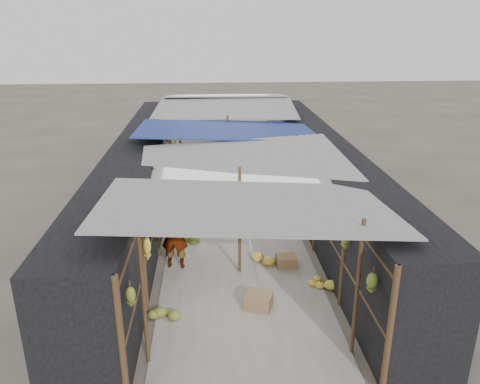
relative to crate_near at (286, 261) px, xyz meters
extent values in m
plane|color=#6B6356|center=(-1.14, -3.16, -0.15)|extent=(80.00, 80.00, 0.00)
cube|color=#9E998E|center=(-1.14, 3.34, -0.14)|extent=(3.60, 16.00, 0.02)
cube|color=black|center=(-3.84, 3.34, 1.00)|extent=(1.40, 15.00, 2.30)
cube|color=black|center=(1.56, 3.34, 1.00)|extent=(1.40, 15.00, 2.30)
cube|color=#96764C|center=(0.00, 0.00, 0.00)|extent=(0.49, 0.39, 0.29)
cube|color=#96764C|center=(-0.85, -1.69, 0.01)|extent=(0.65, 0.59, 0.32)
cube|color=#96764C|center=(-1.26, 5.94, 0.00)|extent=(0.54, 0.47, 0.29)
cylinder|color=black|center=(0.09, 4.46, -0.06)|extent=(0.55, 0.55, 0.16)
imported|color=silver|center=(-2.66, 0.18, 0.73)|extent=(0.69, 0.51, 1.75)
imported|color=#1E4F98|center=(-1.98, 4.15, 0.59)|extent=(0.72, 0.56, 1.47)
imported|color=#4C4842|center=(0.56, 2.50, 0.33)|extent=(0.37, 0.62, 0.95)
cylinder|color=brown|center=(-2.94, -3.16, 1.15)|extent=(0.07, 0.07, 2.60)
cylinder|color=brown|center=(0.66, -3.16, 1.15)|extent=(0.07, 0.07, 2.60)
cylinder|color=brown|center=(-1.14, -0.16, 1.15)|extent=(0.07, 0.07, 2.60)
cylinder|color=brown|center=(-2.94, 2.84, 1.15)|extent=(0.07, 0.07, 2.60)
cylinder|color=brown|center=(0.66, 2.84, 1.15)|extent=(0.07, 0.07, 2.60)
cylinder|color=brown|center=(-1.14, 5.84, 1.15)|extent=(0.07, 0.07, 2.60)
cylinder|color=brown|center=(-2.94, 8.84, 1.15)|extent=(0.07, 0.07, 2.60)
cylinder|color=brown|center=(0.66, 8.84, 1.15)|extent=(0.07, 0.07, 2.60)
cube|color=gray|center=(-1.14, -2.16, 2.35)|extent=(5.21, 3.19, 0.52)
cube|color=gray|center=(-0.94, 1.04, 2.20)|extent=(5.23, 3.73, 0.50)
cube|color=navy|center=(-1.24, 4.34, 2.30)|extent=(5.40, 3.60, 0.41)
cube|color=gray|center=(-1.14, 7.64, 2.40)|extent=(5.37, 3.66, 0.27)
cube|color=gray|center=(-1.04, 10.04, 2.50)|extent=(5.00, 1.99, 0.24)
cylinder|color=brown|center=(-3.14, 3.34, 1.90)|extent=(0.06, 15.00, 0.06)
cylinder|color=brown|center=(0.86, 3.34, 1.90)|extent=(0.06, 15.00, 0.06)
cylinder|color=gray|center=(-1.14, 3.34, 1.90)|extent=(0.02, 15.00, 0.02)
cube|color=#272092|center=(-1.51, 7.42, 1.60)|extent=(0.65, 0.03, 0.60)
cube|color=#251AAC|center=(-0.96, 0.88, 1.58)|extent=(0.55, 0.03, 0.65)
cube|color=#327A28|center=(-2.17, -0.17, 1.55)|extent=(0.60, 0.03, 0.70)
cube|color=#1B24B2|center=(-1.13, 3.08, 1.60)|extent=(0.70, 0.03, 0.60)
cube|color=#B0231B|center=(-0.53, 2.26, 1.60)|extent=(0.50, 0.03, 0.60)
ellipsoid|color=olive|center=(-3.02, -3.79, 1.56)|extent=(0.15, 0.13, 0.35)
ellipsoid|color=gold|center=(-3.02, -1.82, 1.36)|extent=(0.15, 0.13, 0.50)
ellipsoid|color=gold|center=(-3.02, -0.63, 1.45)|extent=(0.15, 0.13, 0.56)
ellipsoid|color=olive|center=(-3.02, 1.05, 1.48)|extent=(0.18, 0.15, 0.58)
ellipsoid|color=gold|center=(-3.02, 2.52, 1.44)|extent=(0.16, 0.14, 0.48)
ellipsoid|color=olive|center=(-3.02, 4.17, 1.46)|extent=(0.17, 0.14, 0.46)
ellipsoid|color=olive|center=(-3.02, 5.44, 1.56)|extent=(0.16, 0.13, 0.35)
ellipsoid|color=olive|center=(-3.02, 6.87, 1.37)|extent=(0.17, 0.14, 0.50)
ellipsoid|color=olive|center=(-3.02, 8.62, 1.69)|extent=(0.15, 0.13, 0.42)
ellipsoid|color=olive|center=(-3.02, 9.74, 1.35)|extent=(0.19, 0.16, 0.59)
ellipsoid|color=olive|center=(0.74, -3.57, 1.51)|extent=(0.19, 0.16, 0.37)
ellipsoid|color=olive|center=(0.74, -2.07, 1.56)|extent=(0.19, 0.16, 0.41)
ellipsoid|color=olive|center=(0.74, -0.45, 1.50)|extent=(0.15, 0.13, 0.46)
ellipsoid|color=olive|center=(0.74, 1.30, 1.53)|extent=(0.14, 0.12, 0.56)
ellipsoid|color=gold|center=(0.74, 2.44, 1.67)|extent=(0.16, 0.14, 0.40)
ellipsoid|color=gold|center=(0.74, 4.15, 1.58)|extent=(0.18, 0.15, 0.43)
ellipsoid|color=olive|center=(0.74, 5.93, 1.60)|extent=(0.18, 0.15, 0.43)
ellipsoid|color=gold|center=(0.74, 6.80, 1.41)|extent=(0.17, 0.14, 0.52)
ellipsoid|color=gold|center=(0.74, 8.66, 1.40)|extent=(0.19, 0.16, 0.52)
ellipsoid|color=gold|center=(0.74, 10.32, 1.65)|extent=(0.17, 0.15, 0.38)
ellipsoid|color=gold|center=(-0.58, 0.13, -0.03)|extent=(0.48, 0.41, 0.24)
ellipsoid|color=olive|center=(-1.71, 2.95, 0.02)|extent=(0.68, 0.58, 0.34)
ellipsoid|color=gold|center=(0.54, 7.57, 0.01)|extent=(0.60, 0.51, 0.30)
ellipsoid|color=olive|center=(-2.74, 5.75, -0.02)|extent=(0.51, 0.44, 0.26)
ellipsoid|color=olive|center=(-2.69, -2.00, 0.00)|extent=(0.60, 0.51, 0.30)
ellipsoid|color=gold|center=(0.56, -1.02, -0.01)|extent=(0.55, 0.47, 0.27)
ellipsoid|color=olive|center=(-2.52, 1.37, 0.01)|extent=(0.63, 0.54, 0.32)
ellipsoid|color=gold|center=(0.56, 2.03, 0.02)|extent=(0.68, 0.58, 0.34)
camera|label=1|loc=(-1.81, -9.91, 5.43)|focal=35.00mm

